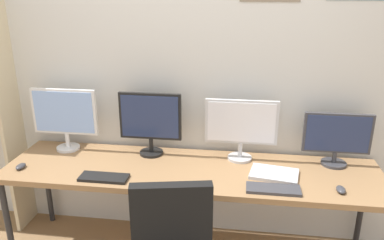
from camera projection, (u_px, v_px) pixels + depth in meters
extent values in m
cube|color=silver|center=(199.00, 78.00, 2.92)|extent=(5.07, 0.10, 2.60)
cube|color=#936D47|center=(191.00, 171.00, 2.73)|extent=(2.67, 0.68, 0.04)
cylinder|color=#262628|center=(8.00, 224.00, 2.75)|extent=(0.04, 0.04, 0.70)
cylinder|color=#262628|center=(48.00, 185.00, 3.29)|extent=(0.04, 0.04, 0.70)
cylinder|color=#262628|center=(361.00, 208.00, 2.95)|extent=(0.04, 0.04, 0.70)
cube|color=beige|center=(11.00, 121.00, 3.06)|extent=(0.03, 0.28, 1.89)
cube|color=black|center=(172.00, 224.00, 2.08)|extent=(0.45, 0.16, 0.48)
cylinder|color=silver|center=(68.00, 148.00, 3.04)|extent=(0.18, 0.18, 0.02)
cylinder|color=silver|center=(67.00, 140.00, 3.02)|extent=(0.03, 0.03, 0.11)
cube|color=silver|center=(64.00, 112.00, 2.95)|extent=(0.51, 0.03, 0.36)
cube|color=#8CB2F2|center=(63.00, 112.00, 2.93)|extent=(0.47, 0.01, 0.32)
cylinder|color=black|center=(151.00, 153.00, 2.96)|extent=(0.18, 0.18, 0.02)
cylinder|color=black|center=(151.00, 145.00, 2.94)|extent=(0.03, 0.03, 0.11)
cube|color=black|center=(150.00, 116.00, 2.86)|extent=(0.47, 0.03, 0.36)
cube|color=navy|center=(150.00, 117.00, 2.85)|extent=(0.43, 0.01, 0.32)
cylinder|color=silver|center=(240.00, 158.00, 2.87)|extent=(0.18, 0.18, 0.02)
cylinder|color=silver|center=(240.00, 150.00, 2.85)|extent=(0.03, 0.03, 0.11)
cube|color=silver|center=(241.00, 122.00, 2.78)|extent=(0.53, 0.03, 0.33)
cube|color=white|center=(241.00, 123.00, 2.76)|extent=(0.49, 0.01, 0.30)
cylinder|color=#38383D|center=(333.00, 163.00, 2.78)|extent=(0.18, 0.18, 0.02)
cylinder|color=#38383D|center=(334.00, 157.00, 2.76)|extent=(0.03, 0.03, 0.08)
cube|color=#38383D|center=(337.00, 133.00, 2.71)|extent=(0.47, 0.03, 0.29)
cube|color=navy|center=(338.00, 134.00, 2.69)|extent=(0.43, 0.01, 0.26)
cube|color=black|center=(104.00, 178.00, 2.57)|extent=(0.33, 0.13, 0.02)
cube|color=#38383D|center=(273.00, 189.00, 2.43)|extent=(0.34, 0.13, 0.02)
ellipsoid|color=#38383D|center=(21.00, 166.00, 2.72)|extent=(0.06, 0.10, 0.03)
ellipsoid|color=#38383D|center=(341.00, 190.00, 2.41)|extent=(0.06, 0.10, 0.03)
cube|color=silver|center=(274.00, 174.00, 2.62)|extent=(0.35, 0.27, 0.02)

